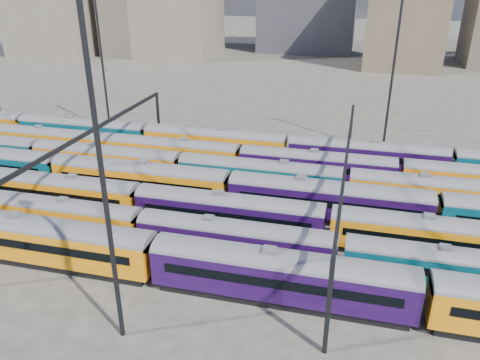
% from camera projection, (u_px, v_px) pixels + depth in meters
% --- Properties ---
extents(ground, '(500.00, 500.00, 0.00)m').
position_uv_depth(ground, '(252.00, 211.00, 53.85)').
color(ground, '#3C3833').
rests_on(ground, ground).
extents(rake_0, '(155.15, 3.24, 5.47)m').
position_uv_depth(rake_0, '(281.00, 271.00, 38.08)').
color(rake_0, black).
rests_on(rake_0, ground).
extents(rake_1, '(116.11, 2.83, 4.76)m').
position_uv_depth(rake_1, '(140.00, 224.00, 46.02)').
color(rake_1, black).
rests_on(rake_1, ground).
extents(rake_2, '(122.35, 2.98, 5.02)m').
position_uv_depth(rake_2, '(328.00, 221.00, 46.34)').
color(rake_2, black).
rests_on(rake_2, ground).
extents(rake_3, '(155.33, 3.24, 5.47)m').
position_uv_depth(rake_3, '(328.00, 196.00, 50.76)').
color(rake_3, black).
rests_on(rake_3, ground).
extents(rake_4, '(124.35, 3.03, 5.11)m').
position_uv_depth(rake_4, '(180.00, 165.00, 59.57)').
color(rake_4, black).
rests_on(rake_4, ground).
extents(rake_5, '(142.47, 2.98, 5.01)m').
position_uv_depth(rake_5, '(169.00, 150.00, 64.84)').
color(rake_5, black).
rests_on(rake_5, ground).
extents(rake_6, '(128.32, 3.13, 5.27)m').
position_uv_depth(rake_6, '(147.00, 134.00, 70.47)').
color(rake_6, black).
rests_on(rake_6, ground).
extents(gantry_1, '(0.35, 40.35, 8.03)m').
position_uv_depth(gantry_1, '(89.00, 141.00, 55.61)').
color(gantry_1, black).
rests_on(gantry_1, ground).
extents(gantry_2, '(0.35, 40.35, 8.03)m').
position_uv_depth(gantry_2, '(346.00, 164.00, 48.82)').
color(gantry_2, black).
rests_on(gantry_2, ground).
extents(mast_1, '(1.40, 0.50, 25.60)m').
position_uv_depth(mast_1, '(101.00, 49.00, 74.41)').
color(mast_1, black).
rests_on(mast_1, ground).
extents(mast_2, '(1.40, 0.50, 25.60)m').
position_uv_depth(mast_2, '(101.00, 164.00, 29.82)').
color(mast_2, black).
rests_on(mast_2, ground).
extents(mast_3, '(1.40, 0.50, 25.60)m').
position_uv_depth(mast_3, '(395.00, 59.00, 65.99)').
color(mast_3, black).
rests_on(mast_3, ground).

